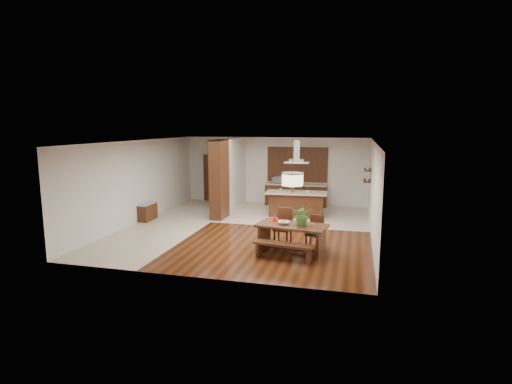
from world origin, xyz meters
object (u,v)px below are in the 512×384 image
(island_cup, at_px, (307,192))
(pendant_lantern, at_px, (293,170))
(fruit_bowl, at_px, (284,223))
(dining_chair_right, at_px, (314,232))
(hallway_console, at_px, (148,212))
(dining_chair_left, at_px, (283,227))
(kitchen_island, at_px, (296,204))
(range_hood, at_px, (297,151))
(foliage_plant, at_px, (302,215))
(microwave, at_px, (278,180))
(dining_bench, at_px, (283,251))
(dining_table, at_px, (292,232))

(island_cup, bearing_deg, pendant_lantern, -88.54)
(pendant_lantern, xyz_separation_m, fruit_bowl, (-0.22, -0.02, -1.43))
(dining_chair_right, bearing_deg, hallway_console, 179.80)
(hallway_console, bearing_deg, dining_chair_left, -17.95)
(dining_chair_left, relative_size, kitchen_island, 0.45)
(dining_chair_right, bearing_deg, range_hood, 122.27)
(foliage_plant, distance_m, microwave, 6.70)
(kitchen_island, xyz_separation_m, microwave, (-1.12, 2.04, 0.60))
(dining_chair_right, relative_size, foliage_plant, 1.61)
(hallway_console, height_order, dining_bench, hallway_console)
(dining_table, height_order, range_hood, range_hood)
(dining_chair_right, relative_size, pendant_lantern, 0.71)
(foliage_plant, bearing_deg, fruit_bowl, 178.53)
(pendant_lantern, bearing_deg, hallway_console, 157.40)
(pendant_lantern, distance_m, kitchen_island, 4.72)
(range_hood, bearing_deg, island_cup, -15.83)
(dining_chair_left, xyz_separation_m, dining_chair_right, (0.92, -0.16, -0.06))
(pendant_lantern, bearing_deg, range_hood, 96.98)
(fruit_bowl, height_order, island_cup, island_cup)
(foliage_plant, relative_size, range_hood, 0.64)
(dining_bench, relative_size, foliage_plant, 2.70)
(pendant_lantern, bearing_deg, kitchen_island, 96.99)
(fruit_bowl, distance_m, island_cup, 4.26)
(microwave, bearing_deg, pendant_lantern, -75.93)
(range_hood, xyz_separation_m, island_cup, (0.43, -0.12, -1.48))
(foliage_plant, bearing_deg, dining_chair_right, 61.98)
(dining_chair_right, distance_m, foliage_plant, 0.83)
(dining_bench, xyz_separation_m, dining_chair_left, (-0.25, 1.30, 0.31))
(foliage_plant, bearing_deg, dining_bench, -122.01)
(kitchen_island, bearing_deg, island_cup, -18.37)
(microwave, bearing_deg, dining_chair_right, -69.94)
(dining_chair_left, bearing_deg, microwave, 111.19)
(foliage_plant, xyz_separation_m, range_hood, (-0.82, 4.38, 1.40))
(hallway_console, height_order, dining_chair_right, dining_chair_right)
(dining_chair_left, height_order, pendant_lantern, pendant_lantern)
(dining_chair_left, xyz_separation_m, range_hood, (-0.17, 3.72, 1.94))
(hallway_console, distance_m, dining_chair_left, 5.57)
(range_hood, relative_size, island_cup, 8.28)
(pendant_lantern, xyz_separation_m, microwave, (-1.66, 6.39, -1.16))
(dining_bench, bearing_deg, pendant_lantern, 80.29)
(dining_chair_left, height_order, kitchen_island, dining_chair_left)
(dining_chair_right, bearing_deg, fruit_bowl, -130.81)
(hallway_console, bearing_deg, island_cup, 18.70)
(foliage_plant, distance_m, range_hood, 4.67)
(dining_chair_left, height_order, foliage_plant, foliage_plant)
(dining_chair_left, bearing_deg, island_cup, 94.44)
(dining_bench, distance_m, dining_chair_right, 1.35)
(fruit_bowl, relative_size, kitchen_island, 0.13)
(dining_bench, xyz_separation_m, foliage_plant, (0.40, 0.63, 0.85))
(dining_chair_left, distance_m, kitchen_island, 3.72)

